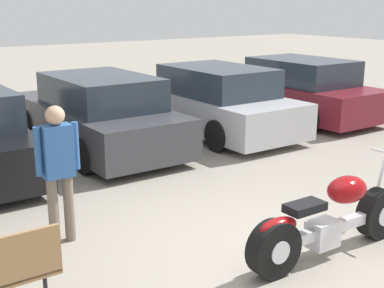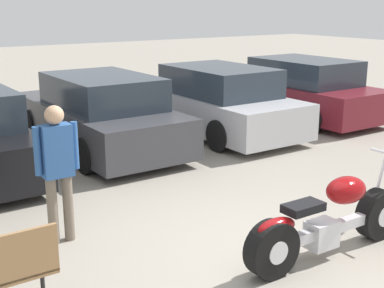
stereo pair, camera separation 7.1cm
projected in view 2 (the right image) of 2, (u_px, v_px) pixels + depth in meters
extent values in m
plane|color=gray|center=(271.00, 253.00, 6.01)|extent=(60.00, 60.00, 0.00)
cylinder|color=black|center=(378.00, 214.00, 6.32)|extent=(0.61, 0.20, 0.61)
cylinder|color=silver|center=(378.00, 214.00, 6.32)|extent=(0.24, 0.22, 0.24)
cylinder|color=black|center=(272.00, 249.00, 5.42)|extent=(0.61, 0.20, 0.61)
cylinder|color=silver|center=(272.00, 249.00, 5.42)|extent=(0.24, 0.22, 0.24)
cube|color=silver|center=(329.00, 229.00, 5.87)|extent=(1.28, 0.12, 0.12)
cube|color=silver|center=(321.00, 234.00, 5.81)|extent=(0.34, 0.24, 0.30)
ellipsoid|color=maroon|center=(346.00, 190.00, 5.89)|extent=(0.52, 0.36, 0.30)
cube|color=black|center=(303.00, 207.00, 5.55)|extent=(0.44, 0.24, 0.09)
ellipsoid|color=maroon|center=(276.00, 228.00, 5.39)|extent=(0.48, 0.20, 0.20)
cylinder|color=silver|center=(379.00, 183.00, 6.35)|extent=(0.22, 0.04, 0.71)
cylinder|color=silver|center=(296.00, 242.00, 5.82)|extent=(1.28, 0.09, 0.08)
cylinder|color=black|center=(34.00, 167.00, 8.11)|extent=(0.20, 0.61, 0.61)
cube|color=#3D3D42|center=(98.00, 122.00, 10.23)|extent=(1.79, 4.49, 0.70)
cube|color=#28333D|center=(102.00, 91.00, 9.85)|extent=(1.58, 2.33, 0.58)
cylinder|color=black|center=(32.00, 124.00, 10.94)|extent=(0.20, 0.61, 0.61)
cylinder|color=black|center=(107.00, 115.00, 11.85)|extent=(0.20, 0.61, 0.61)
cylinder|color=black|center=(87.00, 155.00, 8.72)|extent=(0.20, 0.61, 0.61)
cylinder|color=black|center=(173.00, 141.00, 9.62)|extent=(0.20, 0.61, 0.61)
cube|color=#BCBCC1|center=(212.00, 109.00, 11.51)|extent=(1.79, 4.49, 0.70)
cube|color=#28333D|center=(220.00, 81.00, 11.13)|extent=(1.58, 2.33, 0.58)
cylinder|color=black|center=(146.00, 111.00, 12.22)|extent=(0.20, 0.61, 0.61)
cylinder|color=black|center=(206.00, 104.00, 13.13)|extent=(0.20, 0.61, 0.61)
cylinder|color=black|center=(219.00, 136.00, 10.00)|extent=(0.20, 0.61, 0.61)
cylinder|color=black|center=(285.00, 124.00, 10.90)|extent=(0.20, 0.61, 0.61)
cube|color=maroon|center=(295.00, 96.00, 12.99)|extent=(1.79, 4.49, 0.70)
cube|color=#28333D|center=(305.00, 71.00, 12.61)|extent=(1.58, 2.33, 0.58)
cylinder|color=black|center=(233.00, 99.00, 13.70)|extent=(0.20, 0.61, 0.61)
cylinder|color=black|center=(281.00, 93.00, 14.61)|extent=(0.20, 0.61, 0.61)
cylinder|color=black|center=(313.00, 118.00, 11.48)|extent=(0.20, 0.61, 0.61)
cylinder|color=black|center=(364.00, 110.00, 12.39)|extent=(0.20, 0.61, 0.61)
cylinder|color=black|center=(43.00, 286.00, 4.87)|extent=(0.04, 0.04, 0.45)
cylinder|color=#726656|center=(53.00, 211.00, 6.15)|extent=(0.12, 0.12, 0.81)
cylinder|color=#726656|center=(68.00, 207.00, 6.25)|extent=(0.12, 0.12, 0.81)
cube|color=#2D5999|center=(57.00, 151.00, 6.02)|extent=(0.34, 0.20, 0.60)
cylinder|color=#2D5999|center=(37.00, 151.00, 5.89)|extent=(0.08, 0.08, 0.56)
cylinder|color=#2D5999|center=(75.00, 145.00, 6.13)|extent=(0.08, 0.08, 0.56)
sphere|color=tan|center=(54.00, 115.00, 5.91)|extent=(0.22, 0.22, 0.22)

